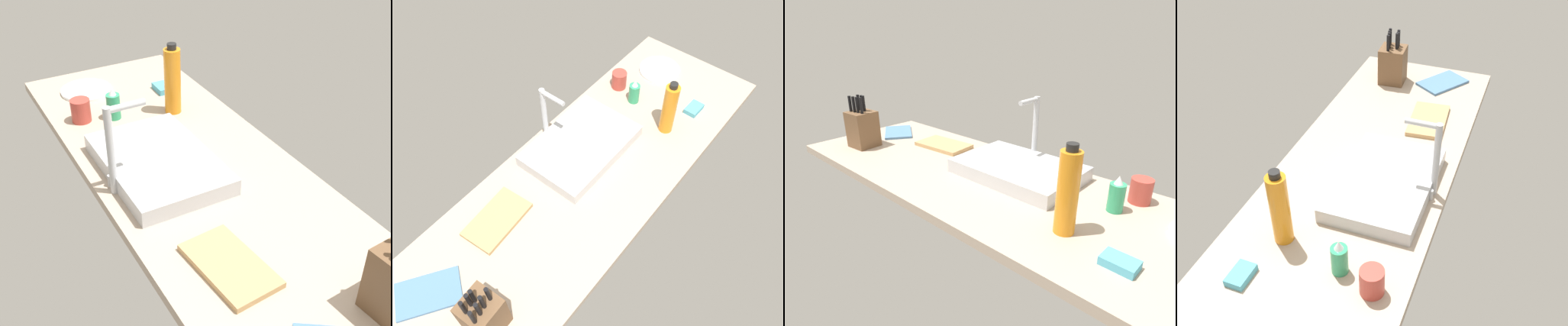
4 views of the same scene
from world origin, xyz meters
The scene contains 10 objects.
countertop_slab centered at (0.00, 0.00, 1.75)cm, with size 187.00×64.48×3.50cm, color tan.
sink_basin centered at (6.71, 10.73, 6.30)cm, with size 47.69×32.38×5.59cm, color #B7BABF.
faucet centered at (2.90, 26.05, 20.17)cm, with size 5.50×12.70×28.93cm.
knife_block centered at (-71.36, -12.28, 12.70)cm, with size 12.60×12.68×24.92cm.
cutting_board centered at (-41.51, 13.77, 4.40)cm, with size 25.99×14.99×1.80cm, color tan.
soap_bottle centered at (46.38, 10.01, 8.83)cm, with size 5.19×5.19×12.45cm.
water_bottle centered at (40.38, -11.82, 16.42)cm, with size 6.28×6.28×27.33cm.
dish_towel centered at (-77.10, 11.45, 4.10)cm, with size 22.42×14.04×1.20cm, color teal.
coffee_mug centered at (50.15, 21.48, 7.85)cm, with size 7.26×7.26×8.71cm, color #B23D33.
dish_sponge centered at (58.68, -16.17, 4.70)cm, with size 9.00×6.00×2.40cm, color #4CA3BC.
Camera 3 is at (79.94, -90.29, 59.80)cm, focal length 31.13 mm.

